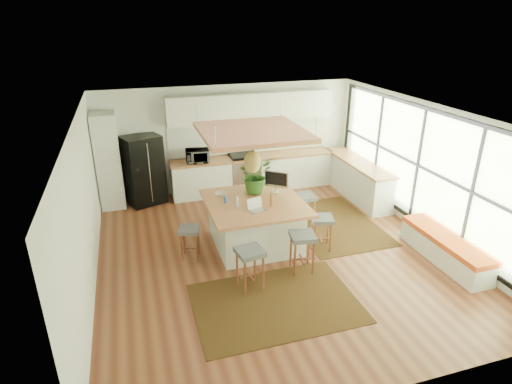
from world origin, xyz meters
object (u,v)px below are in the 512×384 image
object	(u,v)px
stool_right_back	(304,210)
microwave	(197,155)
stool_near_left	(250,269)
laptop	(257,205)
island	(255,223)
stool_near_right	(302,253)
monitor	(276,181)
fridge	(144,167)
island_plant	(255,178)
stool_left_side	(190,241)
stool_right_front	(321,232)

from	to	relation	value
stool_right_back	microwave	size ratio (longest dim) A/B	1.26
stool_near_left	laptop	size ratio (longest dim) A/B	2.24
island	stool_near_left	size ratio (longest dim) A/B	2.55
stool_near_right	monitor	bearing A→B (deg)	89.35
stool_right_back	monitor	bearing A→B (deg)	-166.57
stool_near_right	microwave	world-z (taller)	microwave
fridge	laptop	size ratio (longest dim) A/B	5.17
fridge	island	size ratio (longest dim) A/B	0.90
stool_near_right	island_plant	world-z (taller)	island_plant
stool_near_left	island_plant	distance (m)	2.13
laptop	island_plant	world-z (taller)	island_plant
island	island_plant	bearing A→B (deg)	72.44
stool_near_left	laptop	distance (m)	1.27
monitor	island_plant	xyz separation A→B (m)	(-0.39, 0.16, 0.03)
island_plant	monitor	bearing A→B (deg)	-22.20
laptop	microwave	world-z (taller)	microwave
monitor	microwave	world-z (taller)	monitor
island_plant	fridge	bearing A→B (deg)	132.56
stool_near_right	stool_right_back	xyz separation A→B (m)	(0.73, 1.62, 0.00)
stool_right_back	stool_left_side	world-z (taller)	stool_right_back
island	stool_near_right	xyz separation A→B (m)	(0.53, -1.15, -0.11)
stool_right_front	laptop	world-z (taller)	laptop
stool_near_right	stool_left_side	size ratio (longest dim) A/B	1.16
stool_right_back	monitor	distance (m)	1.11
laptop	stool_near_right	bearing A→B (deg)	-66.66
fridge	stool_near_right	distance (m)	4.63
stool_right_front	stool_near_right	bearing A→B (deg)	-137.91
stool_near_left	stool_right_front	size ratio (longest dim) A/B	1.05
stool_right_back	monitor	xyz separation A→B (m)	(-0.72, -0.17, 0.83)
stool_near_right	laptop	xyz separation A→B (m)	(-0.60, 0.74, 0.70)
stool_near_left	stool_left_side	xyz separation A→B (m)	(-0.81, 1.24, 0.00)
laptop	monitor	xyz separation A→B (m)	(0.61, 0.71, 0.14)
island	laptop	size ratio (longest dim) A/B	5.71
stool_right_back	microwave	bearing A→B (deg)	130.55
island	laptop	bearing A→B (deg)	-100.25
island	stool_left_side	distance (m)	1.32
island_plant	stool_near_right	bearing A→B (deg)	-76.82
microwave	stool_right_front	bearing A→B (deg)	-55.34
island	laptop	xyz separation A→B (m)	(-0.07, -0.40, 0.58)
stool_right_back	laptop	distance (m)	1.74
fridge	laptop	distance (m)	3.65
fridge	stool_left_side	distance (m)	2.99
stool_left_side	microwave	bearing A→B (deg)	76.70
stool_right_front	microwave	distance (m)	3.81
stool_right_front	stool_right_back	xyz separation A→B (m)	(0.08, 1.03, 0.00)
microwave	stool_near_left	bearing A→B (deg)	-82.69
fridge	monitor	size ratio (longest dim) A/B	3.36
island	laptop	world-z (taller)	laptop
monitor	fridge	bearing A→B (deg)	174.04
laptop	island_plant	bearing A→B (deg)	60.35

